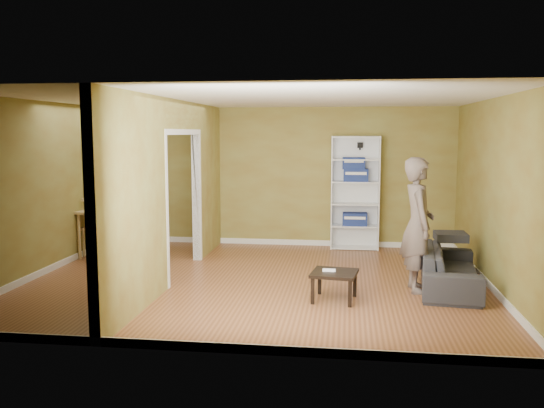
{
  "coord_description": "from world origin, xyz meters",
  "views": [
    {
      "loc": [
        1.28,
        -8.01,
        2.13
      ],
      "look_at": [
        0.2,
        0.2,
        1.1
      ],
      "focal_mm": 38.0,
      "sensor_mm": 36.0,
      "label": 1
    }
  ],
  "objects": [
    {
      "name": "dining_table",
      "position": [
        -2.59,
        1.39,
        0.73
      ],
      "size": [
        1.29,
        0.86,
        0.81
      ],
      "rotation": [
        0.0,
        0.0,
        -0.05
      ],
      "color": "#CFBB81",
      "rests_on": "ground"
    },
    {
      "name": "paper_box_navy_c",
      "position": [
        1.39,
        2.56,
        1.56
      ],
      "size": [
        0.41,
        0.26,
        0.21
      ],
      "primitive_type": "cube",
      "color": "#131A4A",
      "rests_on": "bookshelf"
    },
    {
      "name": "room_shell",
      "position": [
        0.0,
        0.0,
        1.3
      ],
      "size": [
        6.5,
        6.5,
        6.5
      ],
      "color": "brown",
      "rests_on": "ground"
    },
    {
      "name": "partition",
      "position": [
        -1.2,
        0.0,
        1.3
      ],
      "size": [
        0.22,
        5.5,
        2.6
      ],
      "primitive_type": null,
      "color": "#939548",
      "rests_on": "ground"
    },
    {
      "name": "coffee_table",
      "position": [
        1.14,
        -0.82,
        0.32
      ],
      "size": [
        0.56,
        0.56,
        0.37
      ],
      "rotation": [
        0.0,
        0.0,
        -0.14
      ],
      "color": "black",
      "rests_on": "ground"
    },
    {
      "name": "paper_box_navy_b",
      "position": [
        1.43,
        2.56,
        1.36
      ],
      "size": [
        0.44,
        0.29,
        0.23
      ],
      "primitive_type": "cube",
      "color": "navy",
      "rests_on": "bookshelf"
    },
    {
      "name": "sofa",
      "position": [
        2.7,
        -0.02,
        0.36
      ],
      "size": [
        2.0,
        1.03,
        0.73
      ],
      "primitive_type": "imported",
      "rotation": [
        0.0,
        0.0,
        1.46
      ],
      "color": "black",
      "rests_on": "ground"
    },
    {
      "name": "game_controller",
      "position": [
        1.07,
        -0.81,
        0.39
      ],
      "size": [
        0.16,
        0.04,
        0.03
      ],
      "primitive_type": "cube",
      "color": "white",
      "rests_on": "coffee_table"
    },
    {
      "name": "wall_speaker",
      "position": [
        1.5,
        2.69,
        1.9
      ],
      "size": [
        0.1,
        0.1,
        0.1
      ],
      "primitive_type": "cube",
      "color": "black",
      "rests_on": "room_shell"
    },
    {
      "name": "chair_left",
      "position": [
        -3.34,
        1.38,
        0.51
      ],
      "size": [
        0.53,
        0.53,
        1.03
      ],
      "primitive_type": null,
      "rotation": [
        0.0,
        0.0,
        -1.71
      ],
      "color": "tan",
      "rests_on": "ground"
    },
    {
      "name": "person",
      "position": [
        2.23,
        -0.21,
        1.06
      ],
      "size": [
        0.83,
        0.68,
        2.12
      ],
      "primitive_type": "imported",
      "rotation": [
        0.0,
        0.0,
        1.67
      ],
      "color": "slate",
      "rests_on": "ground"
    },
    {
      "name": "paper_box_navy_a",
      "position": [
        1.43,
        2.56,
        0.55
      ],
      "size": [
        0.45,
        0.29,
        0.23
      ],
      "primitive_type": "cube",
      "color": "navy",
      "rests_on": "bookshelf"
    },
    {
      "name": "bookshelf",
      "position": [
        1.43,
        2.61,
        1.03
      ],
      "size": [
        0.87,
        0.38,
        2.07
      ],
      "color": "white",
      "rests_on": "ground"
    },
    {
      "name": "chair_near",
      "position": [
        -2.56,
        0.76,
        0.44
      ],
      "size": [
        0.49,
        0.49,
        0.87
      ],
      "primitive_type": null,
      "rotation": [
        0.0,
        0.0,
        0.26
      ],
      "color": "tan",
      "rests_on": "ground"
    },
    {
      "name": "chair_far",
      "position": [
        -2.47,
        2.02,
        0.45
      ],
      "size": [
        0.52,
        0.52,
        0.91
      ],
      "primitive_type": null,
      "rotation": [
        0.0,
        0.0,
        3.45
      ],
      "color": "tan",
      "rests_on": "ground"
    }
  ]
}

